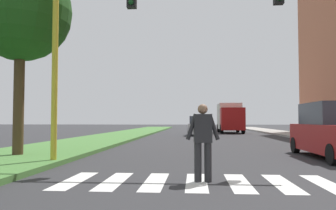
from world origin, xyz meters
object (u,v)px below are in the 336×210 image
pedestrian_performer (203,139)px  sedan_midblock (199,127)px  traffic_light_gantry (129,21)px  tree_mid (21,12)px  truck_box_delivery (230,117)px  suv_crossing (336,132)px

pedestrian_performer → sedan_midblock: pedestrian_performer is taller
sedan_midblock → traffic_light_gantry: bearing=-96.8°
tree_mid → sedan_midblock: size_ratio=1.67×
pedestrian_performer → truck_box_delivery: size_ratio=0.27×
pedestrian_performer → sedan_midblock: bearing=89.5°
tree_mid → suv_crossing: (11.07, 1.07, -4.23)m
tree_mid → truck_box_delivery: (9.84, 24.30, -3.53)m
suv_crossing → pedestrian_performer: bearing=-134.4°
traffic_light_gantry → pedestrian_performer: bearing=-48.6°
suv_crossing → sedan_midblock: bearing=105.1°
suv_crossing → sedan_midblock: (-4.59, 16.97, -0.15)m
sedan_midblock → truck_box_delivery: bearing=61.8°
pedestrian_performer → truck_box_delivery: truck_box_delivery is taller
tree_mid → sedan_midblock: 19.66m
truck_box_delivery → suv_crossing: bearing=-87.0°
traffic_light_gantry → tree_mid: bearing=161.4°
traffic_light_gantry → suv_crossing: (6.92, 2.47, -3.39)m
sedan_midblock → truck_box_delivery: (3.36, 6.26, 0.86)m
traffic_light_gantry → pedestrian_performer: traffic_light_gantry is taller
traffic_light_gantry → suv_crossing: traffic_light_gantry is taller
suv_crossing → truck_box_delivery: (-1.23, 23.23, 0.70)m
pedestrian_performer → suv_crossing: 6.84m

